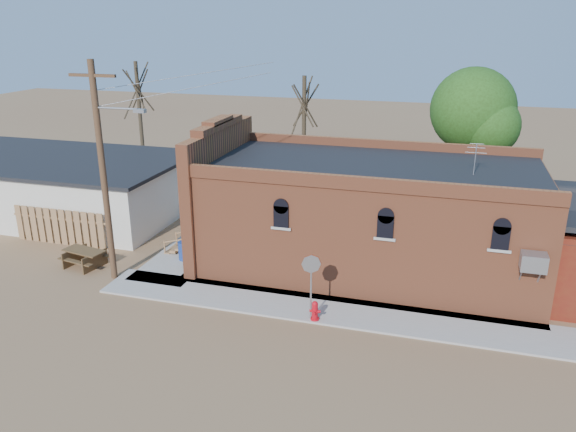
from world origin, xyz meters
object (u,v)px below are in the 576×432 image
(brick_bar, at_px, (363,215))
(picnic_table, at_px, (85,256))
(stop_sign, at_px, (311,270))
(trash_barrel, at_px, (184,251))
(utility_pole, at_px, (104,169))
(fire_hydrant, at_px, (315,311))

(brick_bar, height_order, picnic_table, brick_bar)
(stop_sign, height_order, picnic_table, stop_sign)
(stop_sign, height_order, trash_barrel, stop_sign)
(utility_pole, distance_m, picnic_table, 4.73)
(stop_sign, relative_size, trash_barrel, 2.97)
(fire_hydrant, distance_m, trash_barrel, 7.85)
(trash_barrel, distance_m, picnic_table, 4.37)
(brick_bar, distance_m, picnic_table, 12.42)
(trash_barrel, bearing_deg, picnic_table, -156.14)
(brick_bar, distance_m, utility_pole, 10.96)
(stop_sign, bearing_deg, fire_hydrant, 2.24)
(brick_bar, relative_size, fire_hydrant, 22.28)
(brick_bar, bearing_deg, utility_pole, -156.31)
(picnic_table, bearing_deg, brick_bar, 27.85)
(brick_bar, height_order, stop_sign, brick_bar)
(utility_pole, xyz_separation_m, fire_hydrant, (9.01, -1.20, -4.33))
(picnic_table, bearing_deg, fire_hydrant, 0.99)
(fire_hydrant, height_order, picnic_table, fire_hydrant)
(brick_bar, height_order, fire_hydrant, brick_bar)
(picnic_table, bearing_deg, utility_pole, -8.20)
(utility_pole, relative_size, fire_hydrant, 12.23)
(trash_barrel, bearing_deg, fire_hydrant, -27.60)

